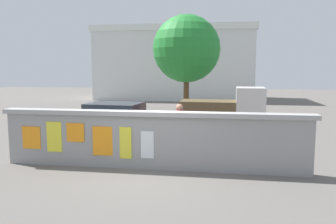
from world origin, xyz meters
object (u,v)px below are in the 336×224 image
Objects in this scene: car_parked at (119,121)px; tree_roadside at (186,49)px; auto_rickshaw_truck at (227,109)px; person_walking at (179,125)px; motorcycle at (258,144)px; bicycle_far at (216,134)px.

tree_roadside is at bearing 78.71° from car_parked.
auto_rickshaw_truck is 5.38m from person_walking.
car_parked is 5.18m from motorcycle.
car_parked is at bearing 157.88° from motorcycle.
car_parked is 2.07× the size of motorcycle.
person_walking reaches higher than car_parked.
auto_rickshaw_truck is 2.24× the size of person_walking.
motorcycle is (0.86, -5.03, -0.44)m from auto_rickshaw_truck.
person_walking reaches higher than bicycle_far.
person_walking is at bearing -116.40° from bicycle_far.
bicycle_far is (3.54, -0.03, -0.37)m from car_parked.
car_parked is at bearing -101.29° from tree_roadside.
motorcycle is 2.35m from person_walking.
bicycle_far is 2.40m from person_walking.
motorcycle is 1.17× the size of person_walking.
car_parked reaches higher than bicycle_far.
bicycle_far is at bearing 123.10° from motorcycle.
auto_rickshaw_truck is 0.92× the size of car_parked.
motorcycle is at bearing -56.90° from bicycle_far.
car_parked is at bearing 139.94° from person_walking.
tree_roadside is (-2.32, 4.98, 2.89)m from auto_rickshaw_truck.
auto_rickshaw_truck is 5.00m from car_parked.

